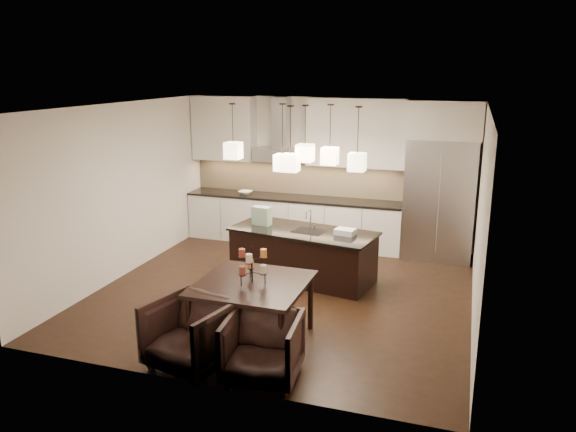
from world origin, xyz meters
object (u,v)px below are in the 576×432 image
(dining_table, at_px, (253,312))
(armchair_right, at_px, (263,348))
(refrigerator, at_px, (439,200))
(armchair_left, at_px, (191,334))
(island_body, at_px, (303,256))

(dining_table, bearing_deg, armchair_right, -61.06)
(dining_table, bearing_deg, refrigerator, 64.66)
(refrigerator, relative_size, armchair_right, 2.64)
(armchair_right, bearing_deg, dining_table, 113.28)
(dining_table, height_order, armchair_right, dining_table)
(dining_table, bearing_deg, armchair_left, -118.89)
(armchair_left, height_order, armchair_right, armchair_left)
(refrigerator, distance_m, dining_table, 4.53)
(dining_table, relative_size, armchair_right, 1.61)
(island_body, distance_m, armchair_right, 3.09)
(dining_table, distance_m, armchair_left, 0.90)
(refrigerator, bearing_deg, island_body, -138.29)
(island_body, relative_size, dining_table, 1.70)
(refrigerator, distance_m, island_body, 2.74)
(island_body, distance_m, dining_table, 2.26)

